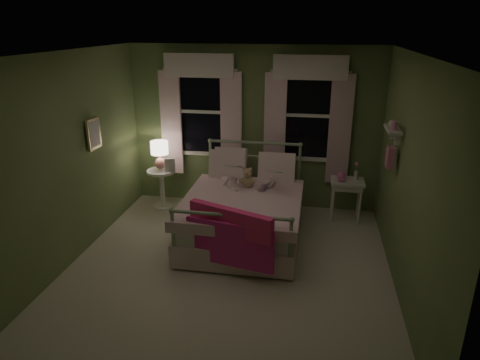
% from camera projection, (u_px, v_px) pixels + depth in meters
% --- Properties ---
extents(room_shell, '(4.20, 4.20, 4.20)m').
position_uv_depth(room_shell, '(227.00, 170.00, 4.93)').
color(room_shell, beige).
rests_on(room_shell, ground).
extents(bed, '(1.58, 2.04, 1.18)m').
position_uv_depth(bed, '(244.00, 213.00, 6.02)').
color(bed, white).
rests_on(bed, ground).
extents(pink_throw, '(1.09, 0.49, 0.71)m').
position_uv_depth(pink_throw, '(230.00, 231.00, 5.00)').
color(pink_throw, '#F42F77').
rests_on(pink_throw, bed).
extents(child_left, '(0.35, 0.29, 0.81)m').
position_uv_depth(child_left, '(230.00, 162.00, 6.26)').
color(child_left, '#F7D1DD').
rests_on(child_left, bed).
extents(child_right, '(0.37, 0.32, 0.63)m').
position_uv_depth(child_right, '(268.00, 170.00, 6.20)').
color(child_right, '#F7D1DD').
rests_on(child_right, bed).
extents(book_left, '(0.21, 0.14, 0.26)m').
position_uv_depth(book_left, '(227.00, 169.00, 6.03)').
color(book_left, beige).
rests_on(book_left, child_left).
extents(book_right, '(0.22, 0.15, 0.26)m').
position_uv_depth(book_right, '(266.00, 174.00, 5.96)').
color(book_right, beige).
rests_on(book_right, child_right).
extents(teddy_bear, '(0.23, 0.19, 0.31)m').
position_uv_depth(teddy_bear, '(247.00, 179.00, 6.13)').
color(teddy_bear, tan).
rests_on(teddy_bear, bed).
extents(nightstand_left, '(0.46, 0.46, 0.65)m').
position_uv_depth(nightstand_left, '(162.00, 183.00, 7.01)').
color(nightstand_left, white).
rests_on(nightstand_left, ground).
extents(table_lamp, '(0.28, 0.28, 0.46)m').
position_uv_depth(table_lamp, '(160.00, 152.00, 6.83)').
color(table_lamp, '#D7867F').
rests_on(table_lamp, nightstand_left).
extents(book_nightstand, '(0.20, 0.25, 0.02)m').
position_uv_depth(book_nightstand, '(165.00, 172.00, 6.84)').
color(book_nightstand, beige).
rests_on(book_nightstand, nightstand_left).
extents(nightstand_right, '(0.50, 0.40, 0.64)m').
position_uv_depth(nightstand_right, '(347.00, 186.00, 6.52)').
color(nightstand_right, white).
rests_on(nightstand_right, ground).
extents(pink_toy, '(0.14, 0.18, 0.14)m').
position_uv_depth(pink_toy, '(341.00, 176.00, 6.48)').
color(pink_toy, pink).
rests_on(pink_toy, nightstand_right).
extents(bud_vase, '(0.06, 0.06, 0.28)m').
position_uv_depth(bud_vase, '(356.00, 171.00, 6.47)').
color(bud_vase, white).
rests_on(bud_vase, nightstand_right).
extents(window_left, '(1.34, 0.13, 1.96)m').
position_uv_depth(window_left, '(201.00, 108.00, 6.83)').
color(window_left, black).
rests_on(window_left, room_shell).
extents(window_right, '(1.34, 0.13, 1.96)m').
position_uv_depth(window_right, '(308.00, 111.00, 6.55)').
color(window_right, black).
rests_on(window_right, room_shell).
extents(wall_shelf, '(0.15, 0.50, 0.60)m').
position_uv_depth(wall_shelf, '(392.00, 143.00, 5.19)').
color(wall_shelf, white).
rests_on(wall_shelf, room_shell).
extents(framed_picture, '(0.03, 0.32, 0.42)m').
position_uv_depth(framed_picture, '(94.00, 134.00, 5.73)').
color(framed_picture, beige).
rests_on(framed_picture, room_shell).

